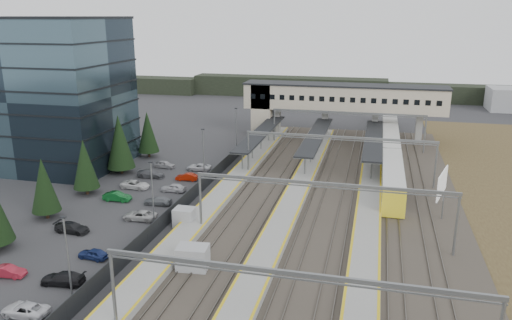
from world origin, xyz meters
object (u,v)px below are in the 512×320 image
(billboard, at_px, (442,185))
(office_building, at_px, (45,93))
(relay_cabin_far, at_px, (185,217))
(train, at_px, (390,145))
(relay_cabin_near, at_px, (193,258))
(footbridge, at_px, (329,100))

(billboard, bearing_deg, office_building, 173.33)
(relay_cabin_far, distance_m, train, 45.24)
(relay_cabin_near, relative_size, billboard, 0.52)
(train, bearing_deg, billboard, -77.29)
(office_building, height_order, relay_cabin_near, office_building)
(relay_cabin_far, height_order, billboard, billboard)
(office_building, height_order, billboard, office_building)
(train, bearing_deg, office_building, -161.33)
(office_building, bearing_deg, footbridge, 34.47)
(office_building, bearing_deg, billboard, -6.67)
(office_building, bearing_deg, relay_cabin_far, -31.23)
(relay_cabin_far, relative_size, billboard, 0.39)
(office_building, distance_m, relay_cabin_far, 38.58)
(relay_cabin_near, distance_m, relay_cabin_far, 11.11)
(relay_cabin_far, distance_m, footbridge, 51.08)
(office_building, xyz_separation_m, billboard, (61.90, -7.24, -8.44))
(office_building, relative_size, train, 0.40)
(relay_cabin_far, height_order, footbridge, footbridge)
(train, bearing_deg, footbridge, 138.00)
(billboard, bearing_deg, footbridge, 116.05)
(relay_cabin_near, distance_m, billboard, 33.69)
(relay_cabin_far, xyz_separation_m, footbridge, (12.10, 49.16, 6.82))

